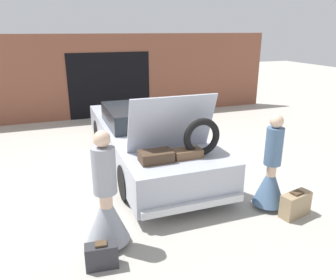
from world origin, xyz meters
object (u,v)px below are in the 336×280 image
Objects in this scene: car at (147,137)px; suitcase_beside_right_person at (295,204)px; suitcase_beside_left_person at (102,256)px; person_left at (106,207)px; person_right at (271,175)px.

suitcase_beside_right_person is (1.64, -3.08, -0.39)m from car.
person_left is at bearing 69.70° from suitcase_beside_left_person.
suitcase_beside_left_person is at bearing 100.47° from person_right.
person_left is at bearing 92.02° from person_right.
person_left reaches higher than suitcase_beside_right_person.
car is at bearing 27.29° from person_right.
suitcase_beside_left_person is (-1.56, -3.24, -0.42)m from car.
person_left is 2.94× the size of suitcase_beside_right_person.
person_left is at bearing 174.63° from suitcase_beside_right_person.
person_left reaches higher than suitcase_beside_left_person.
person_right is 3.81× the size of suitcase_beside_left_person.
suitcase_beside_right_person is (3.20, 0.16, 0.03)m from suitcase_beside_left_person.
car is 3.23× the size of person_right.
person_right is at bearing 122.58° from suitcase_beside_right_person.
suitcase_beside_left_person is 3.20m from suitcase_beside_right_person.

